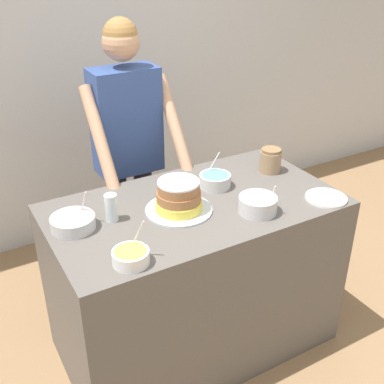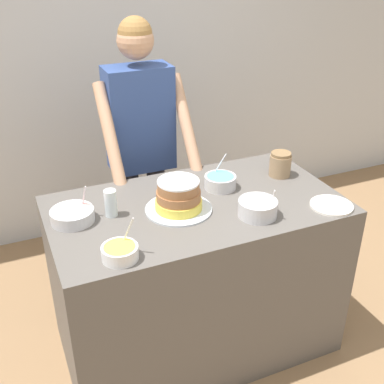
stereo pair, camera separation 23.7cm
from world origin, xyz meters
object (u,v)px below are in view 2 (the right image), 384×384
at_px(cake, 178,197).
at_px(drinking_glass, 111,203).
at_px(frosting_bowl_pink, 72,215).
at_px(frosting_bowl_white, 258,208).
at_px(frosting_bowl_blue, 220,181).
at_px(person_baker, 141,134).
at_px(stoneware_jar, 280,164).
at_px(frosting_bowl_yellow, 120,252).
at_px(ceramic_plate, 331,205).

distance_m(cake, drinking_glass, 0.33).
xyz_separation_m(frosting_bowl_pink, frosting_bowl_white, (0.84, -0.31, 0.01)).
relative_size(frosting_bowl_white, frosting_bowl_blue, 1.10).
bearing_deg(person_baker, stoneware_jar, -43.42).
xyz_separation_m(cake, frosting_bowl_blue, (0.30, 0.13, -0.03)).
bearing_deg(drinking_glass, frosting_bowl_white, -23.61).
bearing_deg(person_baker, drinking_glass, -119.39).
xyz_separation_m(frosting_bowl_pink, frosting_bowl_blue, (0.80, 0.03, 0.00)).
distance_m(person_baker, frosting_bowl_blue, 0.66).
height_order(frosting_bowl_yellow, stoneware_jar, frosting_bowl_yellow).
distance_m(frosting_bowl_pink, drinking_glass, 0.19).
bearing_deg(cake, drinking_glass, 165.94).
distance_m(person_baker, frosting_bowl_pink, 0.85).
bearing_deg(frosting_bowl_yellow, stoneware_jar, 21.78).
xyz_separation_m(frosting_bowl_white, drinking_glass, (-0.66, 0.29, 0.02)).
relative_size(frosting_bowl_yellow, frosting_bowl_white, 0.97).
relative_size(ceramic_plate, stoneware_jar, 1.54).
distance_m(frosting_bowl_yellow, ceramic_plate, 1.11).
bearing_deg(cake, frosting_bowl_white, -31.69).
relative_size(frosting_bowl_yellow, frosting_bowl_blue, 1.06).
relative_size(frosting_bowl_blue, stoneware_jar, 1.24).
bearing_deg(frosting_bowl_white, cake, 148.31).
relative_size(frosting_bowl_yellow, ceramic_plate, 0.86).
bearing_deg(ceramic_plate, stoneware_jar, 96.27).
distance_m(frosting_bowl_white, frosting_bowl_blue, 0.34).
bearing_deg(frosting_bowl_yellow, person_baker, 67.21).
bearing_deg(frosting_bowl_blue, frosting_bowl_pink, -177.73).
bearing_deg(stoneware_jar, ceramic_plate, -83.73).
bearing_deg(frosting_bowl_pink, drinking_glass, -6.17).
distance_m(cake, ceramic_plate, 0.78).
relative_size(drinking_glass, stoneware_jar, 0.98).
height_order(cake, drinking_glass, cake).
height_order(frosting_bowl_yellow, frosting_bowl_blue, frosting_bowl_yellow).
bearing_deg(cake, stoneware_jar, 11.57).
height_order(frosting_bowl_pink, frosting_bowl_yellow, frosting_bowl_yellow).
height_order(frosting_bowl_yellow, drinking_glass, frosting_bowl_yellow).
distance_m(frosting_bowl_yellow, frosting_bowl_white, 0.72).
distance_m(frosting_bowl_pink, frosting_bowl_blue, 0.81).
distance_m(frosting_bowl_pink, stoneware_jar, 1.19).
distance_m(frosting_bowl_white, drinking_glass, 0.72).
distance_m(frosting_bowl_blue, drinking_glass, 0.62).
bearing_deg(frosting_bowl_yellow, frosting_bowl_pink, 108.03).
xyz_separation_m(frosting_bowl_blue, stoneware_jar, (0.38, 0.01, 0.03)).
height_order(frosting_bowl_blue, drinking_glass, frosting_bowl_blue).
relative_size(drinking_glass, ceramic_plate, 0.64).
relative_size(cake, drinking_glass, 2.45).
xyz_separation_m(frosting_bowl_white, stoneware_jar, (0.35, 0.34, 0.02)).
xyz_separation_m(person_baker, frosting_bowl_yellow, (-0.43, -1.02, -0.10)).
bearing_deg(frosting_bowl_pink, ceramic_plate, -17.02).
xyz_separation_m(frosting_bowl_white, frosting_bowl_blue, (-0.04, 0.34, -0.01)).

